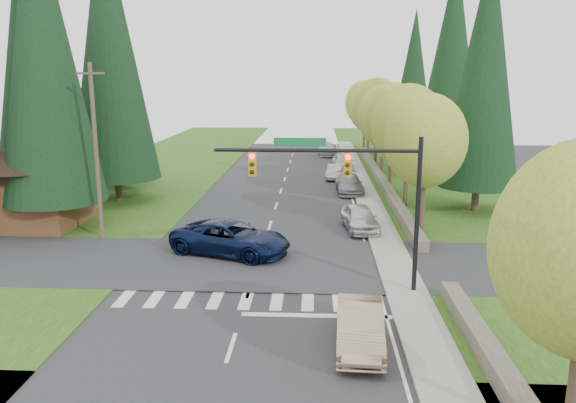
# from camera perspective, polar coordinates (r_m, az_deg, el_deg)

# --- Properties ---
(ground) EXTENTS (120.00, 120.00, 0.00)m
(ground) POSITION_cam_1_polar(r_m,az_deg,el_deg) (21.14, -5.39, -13.30)
(ground) COLOR #28282B
(ground) RESTS_ON ground
(grass_east) EXTENTS (14.00, 110.00, 0.06)m
(grass_east) POSITION_cam_1_polar(r_m,az_deg,el_deg) (41.15, 17.05, -0.90)
(grass_east) COLOR #1A4713
(grass_east) RESTS_ON ground
(grass_west) EXTENTS (14.00, 110.00, 0.06)m
(grass_west) POSITION_cam_1_polar(r_m,az_deg,el_deg) (42.93, -18.89, -0.48)
(grass_west) COLOR #1A4713
(grass_west) RESTS_ON ground
(cross_street) EXTENTS (120.00, 8.00, 0.10)m
(cross_street) POSITION_cam_1_polar(r_m,az_deg,el_deg) (28.50, -3.09, -6.31)
(cross_street) COLOR #28282B
(cross_street) RESTS_ON ground
(sidewalk_east) EXTENTS (1.80, 80.00, 0.13)m
(sidewalk_east) POSITION_cam_1_polar(r_m,az_deg,el_deg) (42.02, 8.31, -0.16)
(sidewalk_east) COLOR gray
(sidewalk_east) RESTS_ON ground
(curb_east) EXTENTS (0.20, 80.00, 0.13)m
(curb_east) POSITION_cam_1_polar(r_m,az_deg,el_deg) (41.95, 7.16, -0.14)
(curb_east) COLOR gray
(curb_east) RESTS_ON ground
(stone_wall_south) EXTENTS (0.70, 14.00, 0.70)m
(stone_wall_south) POSITION_cam_1_polar(r_m,az_deg,el_deg) (19.00, 20.87, -16.10)
(stone_wall_south) COLOR #4C4438
(stone_wall_south) RESTS_ON ground
(stone_wall_north) EXTENTS (0.70, 40.00, 0.70)m
(stone_wall_north) POSITION_cam_1_polar(r_m,az_deg,el_deg) (49.94, 9.43, 2.15)
(stone_wall_north) COLOR #4C4438
(stone_wall_north) RESTS_ON ground
(traffic_signal) EXTENTS (8.70, 0.37, 6.80)m
(traffic_signal) POSITION_cam_1_polar(r_m,az_deg,el_deg) (23.74, 6.44, 2.24)
(traffic_signal) COLOR black
(traffic_signal) RESTS_ON ground
(brown_building) EXTENTS (8.40, 8.40, 5.40)m
(brown_building) POSITION_cam_1_polar(r_m,az_deg,el_deg) (38.74, -24.67, 2.39)
(brown_building) COLOR #4C2D19
(brown_building) RESTS_ON ground
(utility_pole) EXTENTS (1.60, 0.24, 10.00)m
(utility_pole) POSITION_cam_1_polar(r_m,az_deg,el_deg) (33.46, -18.92, 4.90)
(utility_pole) COLOR #473828
(utility_pole) RESTS_ON ground
(decid_tree_0) EXTENTS (4.80, 4.80, 8.37)m
(decid_tree_0) POSITION_cam_1_polar(r_m,az_deg,el_deg) (33.61, 13.79, 6.03)
(decid_tree_0) COLOR #38281C
(decid_tree_0) RESTS_ON ground
(decid_tree_1) EXTENTS (5.20, 5.20, 8.80)m
(decid_tree_1) POSITION_cam_1_polar(r_m,az_deg,el_deg) (40.47, 12.11, 7.44)
(decid_tree_1) COLOR #38281C
(decid_tree_1) RESTS_ON ground
(decid_tree_2) EXTENTS (5.00, 5.00, 8.82)m
(decid_tree_2) POSITION_cam_1_polar(r_m,az_deg,el_deg) (47.34, 10.55, 8.36)
(decid_tree_2) COLOR #38281C
(decid_tree_2) RESTS_ON ground
(decid_tree_3) EXTENTS (5.00, 5.00, 8.55)m
(decid_tree_3) POSITION_cam_1_polar(r_m,az_deg,el_deg) (54.30, 9.68, 8.62)
(decid_tree_3) COLOR #38281C
(decid_tree_3) RESTS_ON ground
(decid_tree_4) EXTENTS (5.40, 5.40, 9.18)m
(decid_tree_4) POSITION_cam_1_polar(r_m,az_deg,el_deg) (61.24, 9.04, 9.44)
(decid_tree_4) COLOR #38281C
(decid_tree_4) RESTS_ON ground
(decid_tree_5) EXTENTS (4.80, 4.80, 8.30)m
(decid_tree_5) POSITION_cam_1_polar(r_m,az_deg,el_deg) (68.20, 8.24, 9.32)
(decid_tree_5) COLOR #38281C
(decid_tree_5) RESTS_ON ground
(decid_tree_6) EXTENTS (5.20, 5.20, 8.86)m
(decid_tree_6) POSITION_cam_1_polar(r_m,az_deg,el_deg) (75.16, 7.84, 9.87)
(decid_tree_6) COLOR #38281C
(decid_tree_6) RESTS_ON ground
(conifer_w_a) EXTENTS (6.12, 6.12, 19.80)m
(conifer_w_a) POSITION_cam_1_polar(r_m,az_deg,el_deg) (36.50, -23.65, 14.02)
(conifer_w_a) COLOR #38281C
(conifer_w_a) RESTS_ON ground
(conifer_w_b) EXTENTS (5.44, 5.44, 17.80)m
(conifer_w_b) POSITION_cam_1_polar(r_m,az_deg,el_deg) (41.39, -24.85, 12.23)
(conifer_w_b) COLOR #38281C
(conifer_w_b) RESTS_ON ground
(conifer_w_c) EXTENTS (6.46, 6.46, 20.80)m
(conifer_w_c) POSITION_cam_1_polar(r_m,az_deg,el_deg) (43.50, -17.71, 14.72)
(conifer_w_c) COLOR #38281C
(conifer_w_c) RESTS_ON ground
(conifer_w_e) EXTENTS (5.78, 5.78, 18.80)m
(conifer_w_e) POSITION_cam_1_polar(r_m,az_deg,el_deg) (49.78, -17.40, 13.24)
(conifer_w_e) COLOR #38281C
(conifer_w_e) RESTS_ON ground
(conifer_e_a) EXTENTS (5.44, 5.44, 17.80)m
(conifer_e_a) POSITION_cam_1_polar(r_m,az_deg,el_deg) (40.38, 19.37, 12.69)
(conifer_e_a) COLOR #38281C
(conifer_e_a) RESTS_ON ground
(conifer_e_b) EXTENTS (6.12, 6.12, 19.80)m
(conifer_e_b) POSITION_cam_1_polar(r_m,az_deg,el_deg) (54.21, 16.29, 13.73)
(conifer_e_b) COLOR #38281C
(conifer_e_b) RESTS_ON ground
(conifer_e_c) EXTENTS (5.10, 5.10, 16.80)m
(conifer_e_c) POSITION_cam_1_polar(r_m,az_deg,el_deg) (67.74, 12.64, 12.31)
(conifer_e_c) COLOR #38281C
(conifer_e_c) RESTS_ON ground
(sedan_champagne) EXTENTS (1.78, 4.59, 1.49)m
(sedan_champagne) POSITION_cam_1_polar(r_m,az_deg,el_deg) (20.06, 7.31, -12.49)
(sedan_champagne) COLOR tan
(sedan_champagne) RESTS_ON ground
(suv_navy) EXTENTS (6.98, 4.95, 1.77)m
(suv_navy) POSITION_cam_1_polar(r_m,az_deg,el_deg) (29.80, -5.82, -3.73)
(suv_navy) COLOR black
(suv_navy) RESTS_ON ground
(parked_car_a) EXTENTS (2.42, 4.76, 1.55)m
(parked_car_a) POSITION_cam_1_polar(r_m,az_deg,el_deg) (34.58, 7.32, -1.66)
(parked_car_a) COLOR silver
(parked_car_a) RESTS_ON ground
(parked_car_b) EXTENTS (2.28, 5.20, 1.49)m
(parked_car_b) POSITION_cam_1_polar(r_m,az_deg,el_deg) (45.65, 6.26, 1.78)
(parked_car_b) COLOR gray
(parked_car_b) RESTS_ON ground
(parked_car_c) EXTENTS (1.87, 4.03, 1.28)m
(parked_car_c) POSITION_cam_1_polar(r_m,az_deg,el_deg) (51.91, 4.79, 3.00)
(parked_car_c) COLOR #A1A1A5
(parked_car_c) RESTS_ON ground
(parked_car_d) EXTENTS (2.28, 4.82, 1.59)m
(parked_car_d) POSITION_cam_1_polar(r_m,az_deg,el_deg) (57.36, 5.60, 4.05)
(parked_car_d) COLOR silver
(parked_car_d) RESTS_ON ground
(parked_car_e) EXTENTS (2.22, 5.03, 1.44)m
(parked_car_e) POSITION_cam_1_polar(r_m,az_deg,el_deg) (67.53, 4.01, 5.28)
(parked_car_e) COLOR #A9AAAE
(parked_car_e) RESTS_ON ground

